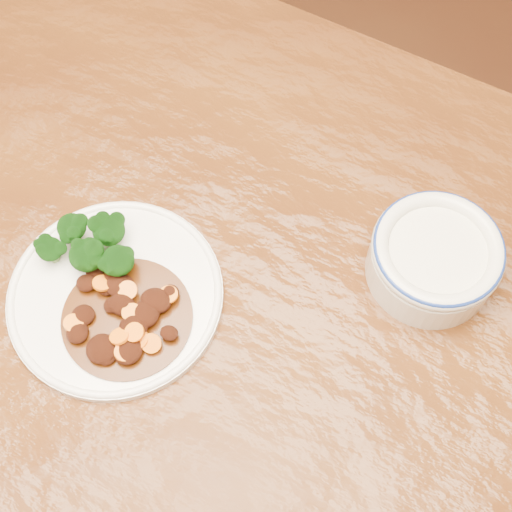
% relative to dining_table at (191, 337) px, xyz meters
% --- Properties ---
extents(ground, '(4.00, 4.00, 0.00)m').
position_rel_dining_table_xyz_m(ground, '(-0.00, 0.00, -0.67)').
color(ground, '#4A2112').
rests_on(ground, ground).
extents(dining_table, '(1.61, 1.09, 0.75)m').
position_rel_dining_table_xyz_m(dining_table, '(0.00, 0.00, 0.00)').
color(dining_table, '#542C0E').
rests_on(dining_table, ground).
extents(dinner_plate, '(0.23, 0.23, 0.01)m').
position_rel_dining_table_xyz_m(dinner_plate, '(-0.08, -0.01, 0.09)').
color(dinner_plate, white).
rests_on(dinner_plate, dining_table).
extents(broccoli_florets, '(0.11, 0.07, 0.04)m').
position_rel_dining_table_xyz_m(broccoli_florets, '(-0.11, 0.02, 0.11)').
color(broccoli_florets, '#74984E').
rests_on(broccoli_florets, dinner_plate).
extents(mince_stew, '(0.14, 0.14, 0.02)m').
position_rel_dining_table_xyz_m(mince_stew, '(-0.05, -0.04, 0.10)').
color(mince_stew, '#471F07').
rests_on(mince_stew, dinner_plate).
extents(dip_bowl, '(0.14, 0.14, 0.06)m').
position_rel_dining_table_xyz_m(dip_bowl, '(0.23, 0.14, 0.11)').
color(dip_bowl, beige).
rests_on(dip_bowl, dining_table).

